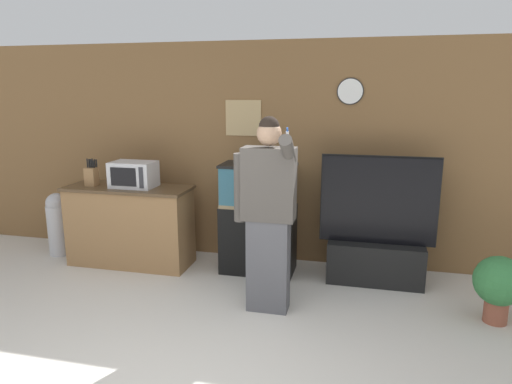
{
  "coord_description": "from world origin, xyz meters",
  "views": [
    {
      "loc": [
        1.19,
        -2.2,
        2.06
      ],
      "look_at": [
        0.16,
        2.12,
        1.05
      ],
      "focal_mm": 32.0,
      "sensor_mm": 36.0,
      "label": 1
    }
  ],
  "objects_px": {
    "trash_bin": "(58,223)",
    "tv_on_stand": "(376,246)",
    "microwave": "(134,174)",
    "knife_block": "(92,176)",
    "person_standing": "(268,213)",
    "aquarium_on_stand": "(258,218)",
    "potted_plant": "(499,284)",
    "counter_island": "(130,225)"
  },
  "relations": [
    {
      "from": "knife_block",
      "to": "potted_plant",
      "type": "xyz_separation_m",
      "value": [
        4.32,
        -0.51,
        -0.69
      ]
    },
    {
      "from": "person_standing",
      "to": "knife_block",
      "type": "bearing_deg",
      "value": 162.15
    },
    {
      "from": "trash_bin",
      "to": "microwave",
      "type": "bearing_deg",
      "value": -4.04
    },
    {
      "from": "microwave",
      "to": "person_standing",
      "type": "relative_size",
      "value": 0.27
    },
    {
      "from": "microwave",
      "to": "tv_on_stand",
      "type": "height_order",
      "value": "tv_on_stand"
    },
    {
      "from": "aquarium_on_stand",
      "to": "tv_on_stand",
      "type": "xyz_separation_m",
      "value": [
        1.3,
        -0.01,
        -0.22
      ]
    },
    {
      "from": "counter_island",
      "to": "microwave",
      "type": "xyz_separation_m",
      "value": [
        0.08,
        0.0,
        0.62
      ]
    },
    {
      "from": "potted_plant",
      "to": "person_standing",
      "type": "bearing_deg",
      "value": -173.8
    },
    {
      "from": "counter_island",
      "to": "potted_plant",
      "type": "relative_size",
      "value": 2.39
    },
    {
      "from": "trash_bin",
      "to": "tv_on_stand",
      "type": "bearing_deg",
      "value": 0.53
    },
    {
      "from": "counter_island",
      "to": "trash_bin",
      "type": "relative_size",
      "value": 1.86
    },
    {
      "from": "knife_block",
      "to": "person_standing",
      "type": "distance_m",
      "value": 2.38
    },
    {
      "from": "counter_island",
      "to": "tv_on_stand",
      "type": "relative_size",
      "value": 1.07
    },
    {
      "from": "counter_island",
      "to": "knife_block",
      "type": "height_order",
      "value": "knife_block"
    },
    {
      "from": "microwave",
      "to": "tv_on_stand",
      "type": "bearing_deg",
      "value": 2.4
    },
    {
      "from": "microwave",
      "to": "knife_block",
      "type": "xyz_separation_m",
      "value": [
        -0.52,
        -0.04,
        -0.03
      ]
    },
    {
      "from": "person_standing",
      "to": "trash_bin",
      "type": "height_order",
      "value": "person_standing"
    },
    {
      "from": "counter_island",
      "to": "microwave",
      "type": "bearing_deg",
      "value": 2.13
    },
    {
      "from": "aquarium_on_stand",
      "to": "tv_on_stand",
      "type": "relative_size",
      "value": 0.9
    },
    {
      "from": "knife_block",
      "to": "microwave",
      "type": "bearing_deg",
      "value": 4.62
    },
    {
      "from": "counter_island",
      "to": "aquarium_on_stand",
      "type": "relative_size",
      "value": 1.18
    },
    {
      "from": "aquarium_on_stand",
      "to": "tv_on_stand",
      "type": "distance_m",
      "value": 1.32
    },
    {
      "from": "knife_block",
      "to": "aquarium_on_stand",
      "type": "height_order",
      "value": "knife_block"
    },
    {
      "from": "aquarium_on_stand",
      "to": "trash_bin",
      "type": "distance_m",
      "value": 2.59
    },
    {
      "from": "knife_block",
      "to": "person_standing",
      "type": "bearing_deg",
      "value": -17.85
    },
    {
      "from": "counter_island",
      "to": "person_standing",
      "type": "height_order",
      "value": "person_standing"
    },
    {
      "from": "counter_island",
      "to": "knife_block",
      "type": "bearing_deg",
      "value": -174.92
    },
    {
      "from": "tv_on_stand",
      "to": "trash_bin",
      "type": "relative_size",
      "value": 1.75
    },
    {
      "from": "tv_on_stand",
      "to": "trash_bin",
      "type": "height_order",
      "value": "tv_on_stand"
    },
    {
      "from": "counter_island",
      "to": "aquarium_on_stand",
      "type": "xyz_separation_m",
      "value": [
        1.53,
        0.13,
        0.15
      ]
    },
    {
      "from": "microwave",
      "to": "knife_block",
      "type": "relative_size",
      "value": 1.55
    },
    {
      "from": "tv_on_stand",
      "to": "person_standing",
      "type": "bearing_deg",
      "value": -138.6
    },
    {
      "from": "counter_island",
      "to": "potted_plant",
      "type": "bearing_deg",
      "value": -8.0
    },
    {
      "from": "counter_island",
      "to": "trash_bin",
      "type": "bearing_deg",
      "value": 175.48
    },
    {
      "from": "tv_on_stand",
      "to": "trash_bin",
      "type": "bearing_deg",
      "value": -179.47
    },
    {
      "from": "knife_block",
      "to": "person_standing",
      "type": "xyz_separation_m",
      "value": [
        2.27,
        -0.73,
        -0.11
      ]
    },
    {
      "from": "microwave",
      "to": "tv_on_stand",
      "type": "relative_size",
      "value": 0.36
    },
    {
      "from": "microwave",
      "to": "aquarium_on_stand",
      "type": "height_order",
      "value": "aquarium_on_stand"
    },
    {
      "from": "aquarium_on_stand",
      "to": "person_standing",
      "type": "relative_size",
      "value": 0.68
    },
    {
      "from": "counter_island",
      "to": "person_standing",
      "type": "bearing_deg",
      "value": -22.82
    },
    {
      "from": "person_standing",
      "to": "tv_on_stand",
      "type": "bearing_deg",
      "value": 41.4
    },
    {
      "from": "aquarium_on_stand",
      "to": "trash_bin",
      "type": "height_order",
      "value": "aquarium_on_stand"
    }
  ]
}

